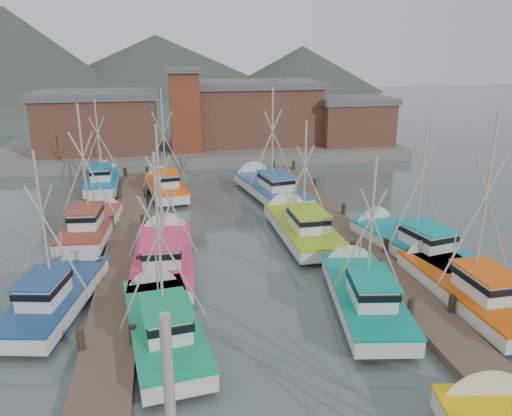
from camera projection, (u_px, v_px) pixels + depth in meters
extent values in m
plane|color=#455352|center=(269.00, 313.00, 23.14)|extent=(260.00, 260.00, 0.00)
cube|color=#4D3D2F|center=(119.00, 284.00, 25.60)|extent=(2.20, 46.00, 0.40)
cylinder|color=black|center=(82.00, 348.00, 19.74)|extent=(0.30, 0.30, 1.50)
cylinder|color=black|center=(101.00, 273.00, 26.28)|extent=(0.30, 0.30, 1.50)
cylinder|color=black|center=(112.00, 228.00, 32.83)|extent=(0.30, 0.30, 1.50)
cylinder|color=black|center=(120.00, 197.00, 39.38)|extent=(0.30, 0.30, 1.50)
cylinder|color=black|center=(125.00, 176.00, 45.92)|extent=(0.30, 0.30, 1.50)
cylinder|color=black|center=(133.00, 342.00, 20.09)|extent=(0.30, 0.30, 1.50)
cylinder|color=black|center=(140.00, 270.00, 26.63)|extent=(0.30, 0.30, 1.50)
cylinder|color=black|center=(143.00, 226.00, 33.18)|extent=(0.30, 0.30, 1.50)
cylinder|color=black|center=(146.00, 196.00, 39.72)|extent=(0.30, 0.30, 1.50)
cylinder|color=black|center=(148.00, 175.00, 46.27)|extent=(0.30, 0.30, 1.50)
cube|color=#4D3D2F|center=(376.00, 263.00, 28.04)|extent=(2.20, 46.00, 0.40)
cylinder|color=black|center=(410.00, 314.00, 22.18)|extent=(0.30, 0.30, 1.50)
cylinder|color=black|center=(352.00, 253.00, 28.73)|extent=(0.30, 0.30, 1.50)
cylinder|color=black|center=(316.00, 215.00, 35.27)|extent=(0.30, 0.30, 1.50)
cylinder|color=black|center=(292.00, 189.00, 41.82)|extent=(0.30, 0.30, 1.50)
cylinder|color=black|center=(274.00, 169.00, 48.36)|extent=(0.30, 0.30, 1.50)
cylinder|color=black|center=(451.00, 310.00, 22.53)|extent=(0.30, 0.30, 1.50)
cylinder|color=black|center=(385.00, 251.00, 29.07)|extent=(0.30, 0.30, 1.50)
cylinder|color=black|center=(343.00, 213.00, 35.62)|extent=(0.30, 0.30, 1.50)
cylinder|color=black|center=(315.00, 187.00, 42.17)|extent=(0.30, 0.30, 1.50)
cylinder|color=black|center=(294.00, 169.00, 48.71)|extent=(0.30, 0.30, 1.50)
cube|color=gray|center=(202.00, 148.00, 57.56)|extent=(44.00, 16.00, 1.20)
cube|color=brown|center=(99.00, 125.00, 52.73)|extent=(12.00, 8.00, 5.50)
cube|color=#56555A|center=(96.00, 95.00, 51.78)|extent=(12.72, 8.48, 0.70)
cube|color=brown|center=(253.00, 115.00, 57.46)|extent=(14.00, 9.00, 6.20)
cube|color=#56555A|center=(253.00, 84.00, 56.40)|extent=(14.84, 9.54, 0.70)
cube|color=brown|center=(353.00, 123.00, 56.84)|extent=(8.00, 6.00, 4.50)
cube|color=#56555A|center=(354.00, 100.00, 56.03)|extent=(8.48, 6.36, 0.70)
cube|color=brown|center=(185.00, 113.00, 52.05)|extent=(3.00, 3.00, 8.00)
cube|color=#56555A|center=(183.00, 71.00, 50.74)|extent=(3.60, 3.60, 0.50)
cone|color=#414C40|center=(15.00, 96.00, 123.70)|extent=(110.00, 110.00, 42.00)
cone|color=#414C40|center=(159.00, 90.00, 143.83)|extent=(140.00, 140.00, 30.00)
cone|color=#414C40|center=(302.00, 90.00, 141.46)|extent=(90.00, 90.00, 24.00)
cone|color=white|center=(478.00, 399.00, 16.71)|extent=(3.20, 1.62, 3.05)
cube|color=#101A37|center=(165.00, 342.00, 20.84)|extent=(3.25, 7.42, 0.70)
cube|color=white|center=(164.00, 328.00, 20.63)|extent=(3.69, 8.43, 0.80)
cube|color=#109A62|center=(164.00, 320.00, 20.52)|extent=(3.78, 8.52, 0.10)
cone|color=white|center=(152.00, 288.00, 24.37)|extent=(2.67, 1.42, 2.55)
cube|color=white|center=(166.00, 320.00, 19.46)|extent=(1.95, 2.64, 1.10)
cube|color=black|center=(166.00, 314.00, 19.39)|extent=(2.09, 2.90, 0.28)
cube|color=#109A62|center=(166.00, 306.00, 19.27)|extent=(2.21, 3.07, 0.07)
cylinder|color=#B2AEA3|center=(159.00, 242.00, 19.28)|extent=(0.13, 0.13, 7.03)
cylinder|color=#B2AEA3|center=(147.00, 263.00, 19.38)|extent=(2.50, 0.41, 5.50)
cylinder|color=#B2AEA3|center=(174.00, 260.00, 19.69)|extent=(2.50, 0.41, 5.50)
cylinder|color=#B2AEA3|center=(157.00, 278.00, 21.47)|extent=(0.07, 0.07, 2.28)
cube|color=#101A37|center=(364.00, 310.00, 23.33)|extent=(3.54, 7.64, 0.70)
cube|color=white|center=(365.00, 298.00, 23.13)|extent=(4.02, 8.69, 0.80)
cube|color=#058E75|center=(365.00, 290.00, 23.01)|extent=(4.12, 8.78, 0.10)
cone|color=white|center=(347.00, 263.00, 27.15)|extent=(2.75, 1.50, 2.61)
cube|color=white|center=(372.00, 289.00, 21.88)|extent=(2.07, 2.75, 1.10)
cube|color=black|center=(372.00, 285.00, 21.81)|extent=(2.21, 3.01, 0.28)
cube|color=#058E75|center=(373.00, 277.00, 21.70)|extent=(2.35, 3.19, 0.07)
cylinder|color=#B2AEA3|center=(371.00, 227.00, 21.87)|extent=(0.13, 0.13, 6.34)
cylinder|color=#B2AEA3|center=(358.00, 243.00, 22.08)|extent=(2.26, 0.45, 4.96)
cylinder|color=#B2AEA3|center=(382.00, 242.00, 22.11)|extent=(2.26, 0.45, 4.96)
cylinder|color=#B2AEA3|center=(360.00, 253.00, 24.06)|extent=(0.08, 0.08, 2.33)
cube|color=#101A37|center=(57.00, 311.00, 23.26)|extent=(3.61, 7.20, 0.70)
cube|color=white|center=(55.00, 299.00, 23.06)|extent=(4.10, 8.18, 0.80)
cube|color=navy|center=(54.00, 291.00, 22.94)|extent=(4.19, 8.27, 0.10)
cone|color=white|center=(85.00, 266.00, 26.82)|extent=(2.62, 1.58, 2.44)
cube|color=white|center=(44.00, 290.00, 21.87)|extent=(2.03, 2.62, 1.10)
cube|color=black|center=(43.00, 285.00, 21.80)|extent=(2.18, 2.87, 0.28)
cube|color=navy|center=(42.00, 277.00, 21.69)|extent=(2.31, 3.05, 0.07)
cylinder|color=#B2AEA3|center=(43.00, 225.00, 21.77)|extent=(0.14, 0.14, 6.59)
cylinder|color=#B2AEA3|center=(33.00, 241.00, 22.02)|extent=(2.32, 0.57, 5.15)
cylinder|color=#B2AEA3|center=(58.00, 241.00, 22.00)|extent=(2.32, 0.57, 5.15)
cylinder|color=#B2AEA3|center=(63.00, 255.00, 23.90)|extent=(0.08, 0.08, 2.35)
cube|color=#101A37|center=(468.00, 304.00, 23.94)|extent=(2.82, 7.83, 0.70)
cube|color=white|center=(470.00, 291.00, 23.74)|extent=(3.21, 8.90, 0.80)
cube|color=#D65207|center=(471.00, 284.00, 23.62)|extent=(3.30, 8.99, 0.10)
cone|color=white|center=(421.00, 258.00, 27.87)|extent=(2.82, 1.20, 2.78)
cube|color=white|center=(487.00, 283.00, 22.46)|extent=(1.89, 2.70, 1.10)
cube|color=black|center=(488.00, 278.00, 22.39)|extent=(2.01, 2.97, 0.28)
cube|color=#D65207|center=(489.00, 271.00, 22.28)|extent=(2.14, 3.15, 0.07)
cylinder|color=#B2AEA3|center=(485.00, 203.00, 22.19)|extent=(0.13, 0.13, 8.18)
cylinder|color=#B2AEA3|center=(471.00, 224.00, 22.36)|extent=(2.92, 0.20, 6.39)
cylinder|color=#B2AEA3|center=(494.00, 222.00, 22.61)|extent=(2.92, 0.20, 6.39)
cylinder|color=#B2AEA3|center=(454.00, 248.00, 24.72)|extent=(0.08, 0.08, 2.58)
cube|color=#101A37|center=(165.00, 269.00, 27.60)|extent=(2.98, 8.29, 0.70)
cube|color=white|center=(164.00, 259.00, 27.40)|extent=(3.39, 9.42, 0.80)
cube|color=#E92F66|center=(164.00, 252.00, 27.29)|extent=(3.48, 9.52, 0.10)
cone|color=white|center=(166.00, 232.00, 31.83)|extent=(2.95, 1.21, 2.91)
cube|color=white|center=(162.00, 250.00, 26.06)|extent=(1.99, 2.86, 1.10)
cube|color=black|center=(162.00, 246.00, 25.99)|extent=(2.12, 3.15, 0.28)
cube|color=#E92F66|center=(162.00, 240.00, 25.88)|extent=(2.25, 3.34, 0.07)
cylinder|color=#B2AEA3|center=(160.00, 192.00, 26.03)|extent=(0.13, 0.13, 6.99)
cylinder|color=#B2AEA3|center=(149.00, 207.00, 26.20)|extent=(2.51, 0.19, 5.46)
cylinder|color=#B2AEA3|center=(172.00, 206.00, 26.36)|extent=(2.51, 0.19, 5.46)
cylinder|color=#B2AEA3|center=(163.00, 221.00, 28.49)|extent=(0.08, 0.08, 2.60)
cube|color=#101A37|center=(302.00, 238.00, 32.15)|extent=(2.78, 8.06, 0.70)
cube|color=white|center=(302.00, 228.00, 31.95)|extent=(3.16, 9.16, 0.80)
cube|color=#99BD19|center=(302.00, 223.00, 31.83)|extent=(3.25, 9.25, 0.10)
cone|color=white|center=(284.00, 209.00, 36.23)|extent=(2.87, 1.16, 2.84)
cube|color=white|center=(308.00, 220.00, 30.64)|extent=(1.89, 2.77, 1.10)
cube|color=black|center=(308.00, 216.00, 30.57)|extent=(2.02, 3.04, 0.28)
cube|color=#99BD19|center=(308.00, 211.00, 30.46)|extent=(2.14, 3.23, 0.07)
cylinder|color=#B2AEA3|center=(305.00, 174.00, 30.66)|extent=(0.13, 0.13, 6.49)
cylinder|color=#B2AEA3|center=(295.00, 186.00, 30.78)|extent=(2.33, 0.15, 5.08)
cylinder|color=#B2AEA3|center=(313.00, 185.00, 31.01)|extent=(2.33, 0.15, 5.08)
cylinder|color=#B2AEA3|center=(296.00, 197.00, 32.98)|extent=(0.08, 0.08, 2.54)
cube|color=#101A37|center=(92.00, 235.00, 32.61)|extent=(3.02, 7.50, 0.70)
cube|color=white|center=(91.00, 226.00, 32.41)|extent=(3.44, 8.52, 0.80)
cube|color=#983625|center=(90.00, 220.00, 32.29)|extent=(3.53, 8.61, 0.10)
cone|color=white|center=(104.00, 208.00, 36.39)|extent=(2.68, 1.33, 2.59)
cube|color=white|center=(86.00, 217.00, 31.17)|extent=(1.89, 2.63, 1.10)
cube|color=black|center=(86.00, 214.00, 31.10)|extent=(2.02, 2.89, 0.28)
cube|color=#983625|center=(85.00, 208.00, 30.99)|extent=(2.14, 3.07, 0.07)
cylinder|color=#B2AEA3|center=(84.00, 164.00, 30.97)|extent=(0.14, 0.14, 7.47)
cylinder|color=#B2AEA3|center=(76.00, 178.00, 31.19)|extent=(2.66, 0.33, 5.84)
cylinder|color=#B2AEA3|center=(94.00, 178.00, 31.29)|extent=(2.66, 0.33, 5.84)
cylinder|color=#B2AEA3|center=(93.00, 196.00, 33.33)|extent=(0.08, 0.08, 2.49)
cube|color=#101A37|center=(412.00, 256.00, 29.38)|extent=(4.09, 8.13, 0.70)
cube|color=white|center=(413.00, 246.00, 29.18)|extent=(4.65, 9.23, 0.80)
cube|color=#048C90|center=(413.00, 240.00, 29.06)|extent=(4.75, 9.34, 0.10)
cone|color=white|center=(369.00, 224.00, 33.10)|extent=(2.96, 1.65, 2.79)
cube|color=white|center=(427.00, 237.00, 27.95)|extent=(2.30, 2.96, 1.10)
cube|color=black|center=(427.00, 233.00, 27.88)|extent=(2.47, 3.24, 0.28)
cube|color=#048C90|center=(428.00, 227.00, 27.77)|extent=(2.62, 3.44, 0.07)
cylinder|color=#B2AEA3|center=(422.00, 181.00, 27.79)|extent=(0.15, 0.15, 7.18)
cylinder|color=#B2AEA3|center=(412.00, 196.00, 27.84)|extent=(2.54, 0.62, 5.61)
cylinder|color=#B2AEA3|center=(429.00, 194.00, 28.26)|extent=(2.54, 0.62, 5.61)
cylinder|color=#B2AEA3|center=(398.00, 212.00, 30.08)|extent=(0.09, 0.09, 2.58)
cube|color=#101A37|center=(166.00, 195.00, 41.46)|extent=(3.12, 7.11, 0.70)
cube|color=white|center=(166.00, 187.00, 41.26)|extent=(3.55, 8.08, 0.80)
cube|color=#FF570A|center=(166.00, 183.00, 41.14)|extent=(3.63, 8.17, 0.10)
cone|color=white|center=(160.00, 178.00, 44.84)|extent=(2.57, 1.41, 2.44)
cube|color=white|center=(167.00, 179.00, 40.12)|extent=(1.87, 2.53, 1.10)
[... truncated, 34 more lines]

